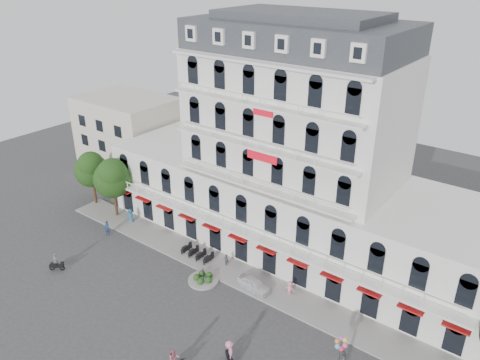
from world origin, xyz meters
name	(u,v)px	position (x,y,z in m)	size (l,w,h in m)	color
ground	(185,326)	(0.00, 0.00, 0.00)	(120.00, 120.00, 0.00)	#38383A
sidewalk	(244,277)	(0.00, 9.00, 0.08)	(53.00, 4.00, 0.16)	gray
main_building	(293,164)	(0.00, 18.00, 9.96)	(45.00, 15.00, 25.80)	silver
flank_building_west	(129,136)	(-30.00, 20.00, 6.00)	(14.00, 10.00, 12.00)	beige
traffic_island	(203,279)	(-3.00, 6.00, 0.26)	(3.20, 3.20, 1.60)	gray
parked_scooter_row	(197,257)	(-6.35, 8.80, 0.00)	(4.40, 1.80, 1.10)	black
tree_west_outer	(91,168)	(-25.95, 9.98, 5.35)	(4.50, 4.48, 7.76)	#382314
tree_west_inner	(112,176)	(-20.95, 9.48, 5.68)	(4.76, 4.76, 8.25)	#382314
parked_car	(254,284)	(1.97, 8.11, 0.64)	(1.52, 3.77, 1.28)	white
rider_west	(56,263)	(-16.78, -2.07, 0.89)	(1.44, 1.17, 2.03)	black
rider_southwest	(174,360)	(2.95, -4.25, 1.19)	(1.11, 1.49, 2.29)	black
rider_center	(229,352)	(5.92, -0.90, 1.22)	(1.42, 1.26, 2.30)	black
pedestrian_left	(131,216)	(-18.24, 9.50, 0.96)	(0.93, 0.61, 1.91)	#2A5B80
pedestrian_mid	(227,260)	(-2.72, 9.50, 0.75)	(0.88, 0.37, 1.50)	slate
pedestrian_right	(290,288)	(5.28, 9.50, 0.81)	(1.05, 0.60, 1.62)	pink
pedestrian_far	(107,228)	(-18.17, 5.78, 0.94)	(0.69, 0.45, 1.89)	navy
balloon_vendor	(342,353)	(13.32, 4.54, 1.29)	(1.39, 1.29, 2.45)	#57595E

